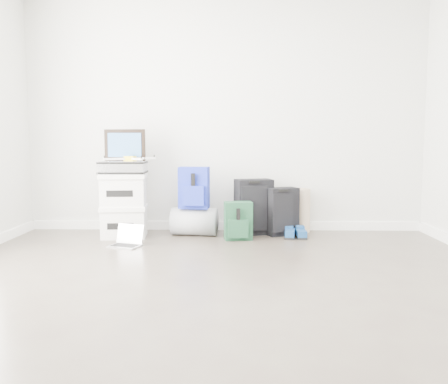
{
  "coord_description": "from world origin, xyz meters",
  "views": [
    {
      "loc": [
        0.11,
        -2.92,
        1.01
      ],
      "look_at": [
        0.0,
        1.9,
        0.5
      ],
      "focal_mm": 38.0,
      "sensor_mm": 36.0,
      "label": 1
    }
  ],
  "objects_px": {
    "duffel_bag": "(194,222)",
    "laptop": "(127,241)",
    "boxes_stack": "(124,205)",
    "large_suitcase": "(254,207)",
    "carry_on": "(282,212)",
    "briefcase": "(123,167)"
  },
  "relations": [
    {
      "from": "duffel_bag",
      "to": "laptop",
      "type": "distance_m",
      "value": 0.83
    },
    {
      "from": "boxes_stack",
      "to": "laptop",
      "type": "height_order",
      "value": "boxes_stack"
    },
    {
      "from": "boxes_stack",
      "to": "carry_on",
      "type": "height_order",
      "value": "boxes_stack"
    },
    {
      "from": "carry_on",
      "to": "laptop",
      "type": "bearing_deg",
      "value": 176.52
    },
    {
      "from": "laptop",
      "to": "boxes_stack",
      "type": "bearing_deg",
      "value": 125.77
    },
    {
      "from": "duffel_bag",
      "to": "carry_on",
      "type": "relative_size",
      "value": 0.94
    },
    {
      "from": "duffel_bag",
      "to": "briefcase",
      "type": "bearing_deg",
      "value": -164.51
    },
    {
      "from": "briefcase",
      "to": "carry_on",
      "type": "relative_size",
      "value": 0.9
    },
    {
      "from": "duffel_bag",
      "to": "laptop",
      "type": "height_order",
      "value": "duffel_bag"
    },
    {
      "from": "boxes_stack",
      "to": "briefcase",
      "type": "distance_m",
      "value": 0.4
    },
    {
      "from": "duffel_bag",
      "to": "carry_on",
      "type": "distance_m",
      "value": 0.96
    },
    {
      "from": "duffel_bag",
      "to": "laptop",
      "type": "bearing_deg",
      "value": -130.99
    },
    {
      "from": "boxes_stack",
      "to": "large_suitcase",
      "type": "distance_m",
      "value": 1.4
    },
    {
      "from": "boxes_stack",
      "to": "large_suitcase",
      "type": "height_order",
      "value": "boxes_stack"
    },
    {
      "from": "large_suitcase",
      "to": "carry_on",
      "type": "distance_m",
      "value": 0.31
    },
    {
      "from": "boxes_stack",
      "to": "laptop",
      "type": "relative_size",
      "value": 1.98
    },
    {
      "from": "briefcase",
      "to": "laptop",
      "type": "height_order",
      "value": "briefcase"
    },
    {
      "from": "duffel_bag",
      "to": "laptop",
      "type": "relative_size",
      "value": 1.43
    },
    {
      "from": "large_suitcase",
      "to": "carry_on",
      "type": "height_order",
      "value": "large_suitcase"
    },
    {
      "from": "duffel_bag",
      "to": "large_suitcase",
      "type": "height_order",
      "value": "large_suitcase"
    },
    {
      "from": "carry_on",
      "to": "laptop",
      "type": "relative_size",
      "value": 1.52
    },
    {
      "from": "laptop",
      "to": "large_suitcase",
      "type": "bearing_deg",
      "value": 45.83
    }
  ]
}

